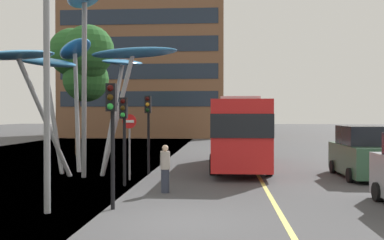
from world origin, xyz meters
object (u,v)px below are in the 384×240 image
at_px(pedestrian, 165,169).
at_px(no_entry_sign, 129,136).
at_px(traffic_light_kerb_near, 112,118).
at_px(red_bus, 240,130).
at_px(leaf_sculpture, 78,53).
at_px(street_lamp, 58,35).
at_px(traffic_light_island_mid, 148,117).
at_px(traffic_light_kerb_far, 124,122).
at_px(car_parked_mid, 361,154).

bearing_deg(pedestrian, no_entry_sign, 122.77).
bearing_deg(traffic_light_kerb_near, red_bus, 68.69).
height_order(leaf_sculpture, no_entry_sign, leaf_sculpture).
bearing_deg(street_lamp, pedestrian, 53.84).
distance_m(traffic_light_island_mid, street_lamp, 8.66).
relative_size(leaf_sculpture, street_lamp, 1.20).
relative_size(traffic_light_kerb_far, street_lamp, 0.44).
bearing_deg(traffic_light_kerb_near, no_entry_sign, 97.17).
bearing_deg(no_entry_sign, pedestrian, -57.23).
xyz_separation_m(red_bus, pedestrian, (-2.88, -7.42, -1.14)).
distance_m(leaf_sculpture, traffic_light_island_mid, 4.27).
relative_size(leaf_sculpture, no_entry_sign, 3.40).
bearing_deg(red_bus, street_lamp, -116.42).
distance_m(street_lamp, pedestrian, 5.93).
height_order(leaf_sculpture, pedestrian, leaf_sculpture).
bearing_deg(leaf_sculpture, traffic_light_island_mid, 11.79).
distance_m(traffic_light_island_mid, no_entry_sign, 2.08).
relative_size(red_bus, street_lamp, 1.30).
relative_size(leaf_sculpture, pedestrian, 5.59).
bearing_deg(red_bus, car_parked_mid, -31.30).
relative_size(car_parked_mid, pedestrian, 2.73).
distance_m(traffic_light_kerb_near, pedestrian, 3.62).
height_order(traffic_light_island_mid, street_lamp, street_lamp).
xyz_separation_m(traffic_light_kerb_far, street_lamp, (-0.77, -4.72, 2.48)).
bearing_deg(traffic_light_island_mid, leaf_sculpture, -168.21).
bearing_deg(traffic_light_kerb_far, no_entry_sign, 94.78).
height_order(leaf_sculpture, traffic_light_kerb_near, leaf_sculpture).
height_order(car_parked_mid, street_lamp, street_lamp).
distance_m(traffic_light_kerb_far, no_entry_sign, 1.81).
relative_size(red_bus, traffic_light_kerb_far, 3.00).
bearing_deg(leaf_sculpture, street_lamp, -75.49).
distance_m(leaf_sculpture, no_entry_sign, 4.67).
distance_m(red_bus, traffic_light_kerb_near, 11.13).
bearing_deg(traffic_light_kerb_near, leaf_sculpture, 115.20).
distance_m(red_bus, street_lamp, 12.50).
relative_size(red_bus, pedestrian, 6.05).
bearing_deg(traffic_light_kerb_far, traffic_light_kerb_near, -81.87).
bearing_deg(leaf_sculpture, traffic_light_kerb_near, -64.80).
distance_m(red_bus, leaf_sculpture, 8.80).
distance_m(car_parked_mid, street_lamp, 13.66).
height_order(traffic_light_kerb_near, street_lamp, street_lamp).
relative_size(traffic_light_island_mid, car_parked_mid, 0.79).
distance_m(traffic_light_island_mid, pedestrian, 5.32).
xyz_separation_m(leaf_sculpture, traffic_light_island_mid, (3.08, 0.64, -2.89)).
bearing_deg(traffic_light_island_mid, street_lamp, -97.60).
bearing_deg(pedestrian, traffic_light_kerb_near, -111.58).
height_order(leaf_sculpture, traffic_light_island_mid, leaf_sculpture).
distance_m(traffic_light_kerb_far, pedestrian, 2.70).
height_order(street_lamp, no_entry_sign, street_lamp).
bearing_deg(traffic_light_island_mid, traffic_light_kerb_far, -95.37).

